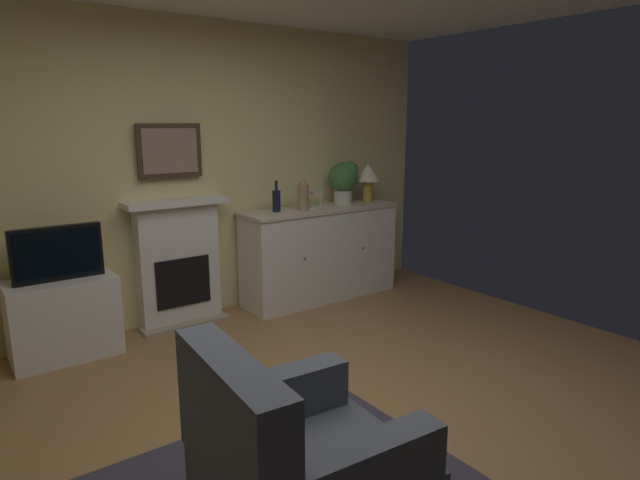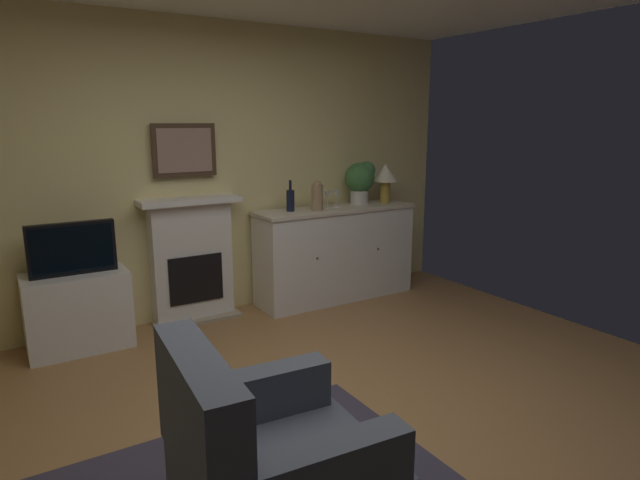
# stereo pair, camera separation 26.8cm
# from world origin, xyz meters

# --- Properties ---
(ground_plane) EXTENTS (5.54, 4.83, 0.10)m
(ground_plane) POSITION_xyz_m (0.00, 0.00, -0.05)
(ground_plane) COLOR #9E7042
(ground_plane) RESTS_ON ground
(wall_rear) EXTENTS (5.54, 0.06, 2.60)m
(wall_rear) POSITION_xyz_m (0.00, 2.39, 1.30)
(wall_rear) COLOR #EAD68C
(wall_rear) RESTS_ON ground_plane
(fireplace_unit) EXTENTS (0.87, 0.30, 1.10)m
(fireplace_unit) POSITION_xyz_m (-0.05, 2.26, 0.55)
(fireplace_unit) COLOR white
(fireplace_unit) RESTS_ON ground_plane
(framed_picture) EXTENTS (0.55, 0.04, 0.45)m
(framed_picture) POSITION_xyz_m (-0.05, 2.30, 1.50)
(framed_picture) COLOR #473323
(sideboard_cabinet) EXTENTS (1.63, 0.49, 0.92)m
(sideboard_cabinet) POSITION_xyz_m (1.35, 2.08, 0.46)
(sideboard_cabinet) COLOR white
(sideboard_cabinet) RESTS_ON ground_plane
(table_lamp) EXTENTS (0.26, 0.26, 0.40)m
(table_lamp) POSITION_xyz_m (1.96, 2.08, 1.20)
(table_lamp) COLOR #B79338
(table_lamp) RESTS_ON sideboard_cabinet
(wine_bottle) EXTENTS (0.08, 0.08, 0.29)m
(wine_bottle) POSITION_xyz_m (0.87, 2.12, 1.03)
(wine_bottle) COLOR black
(wine_bottle) RESTS_ON sideboard_cabinet
(wine_glass_left) EXTENTS (0.07, 0.07, 0.16)m
(wine_glass_left) POSITION_xyz_m (1.27, 2.10, 1.04)
(wine_glass_left) COLOR silver
(wine_glass_left) RESTS_ON sideboard_cabinet
(wine_glass_center) EXTENTS (0.07, 0.07, 0.16)m
(wine_glass_center) POSITION_xyz_m (1.38, 2.12, 1.04)
(wine_glass_center) COLOR silver
(wine_glass_center) RESTS_ON sideboard_cabinet
(vase_decorative) EXTENTS (0.11, 0.11, 0.28)m
(vase_decorative) POSITION_xyz_m (1.11, 2.03, 1.06)
(vase_decorative) COLOR #9E7F5B
(vase_decorative) RESTS_ON sideboard_cabinet
(tv_cabinet) EXTENTS (0.75, 0.42, 0.61)m
(tv_cabinet) POSITION_xyz_m (-1.02, 2.10, 0.30)
(tv_cabinet) COLOR white
(tv_cabinet) RESTS_ON ground_plane
(tv_set) EXTENTS (0.62, 0.07, 0.40)m
(tv_set) POSITION_xyz_m (-1.02, 2.07, 0.81)
(tv_set) COLOR black
(tv_set) RESTS_ON tv_cabinet
(potted_plant_small) EXTENTS (0.30, 0.30, 0.43)m
(potted_plant_small) POSITION_xyz_m (1.68, 2.13, 1.18)
(potted_plant_small) COLOR beige
(potted_plant_small) RESTS_ON sideboard_cabinet
(armchair) EXTENTS (0.86, 0.83, 0.92)m
(armchair) POSITION_xyz_m (-0.68, -0.51, 0.38)
(armchair) COLOR #474C56
(armchair) RESTS_ON ground_plane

